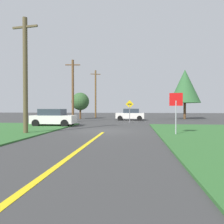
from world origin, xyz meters
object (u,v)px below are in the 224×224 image
car_approaching_junction (130,115)px  direction_sign (130,109)px  oak_tree_left (80,101)px  pine_tree_center (185,86)px  stop_sign (176,105)px  utility_pole_mid (73,90)px  parked_car_near_building (54,118)px  utility_pole_far (96,93)px  utility_pole_near (25,74)px

car_approaching_junction → direction_sign: direction_sign is taller
oak_tree_left → pine_tree_center: pine_tree_center is taller
oak_tree_left → stop_sign: bearing=-58.9°
car_approaching_junction → utility_pole_mid: utility_pole_mid is taller
parked_car_near_building → utility_pole_mid: bearing=89.2°
parked_car_near_building → car_approaching_junction: same height
utility_pole_far → stop_sign: bearing=-67.5°
utility_pole_near → utility_pole_mid: bearing=92.7°
car_approaching_junction → direction_sign: 5.66m
utility_pole_far → direction_sign: (6.53, -13.13, -2.76)m
direction_sign → oak_tree_left: (-8.02, 8.26, 1.13)m
oak_tree_left → pine_tree_center: bearing=5.6°
car_approaching_junction → oak_tree_left: oak_tree_left is taller
utility_pole_far → direction_sign: utility_pole_far is taller
utility_pole_mid → direction_sign: 7.48m
stop_sign → utility_pole_mid: size_ratio=0.35×
parked_car_near_building → direction_sign: size_ratio=1.53×
utility_pole_far → direction_sign: size_ratio=3.27×
stop_sign → utility_pole_far: 25.44m
car_approaching_junction → utility_pole_far: utility_pole_far is taller
direction_sign → pine_tree_center: pine_tree_center is taller
stop_sign → utility_pole_mid: bearing=-36.7°
car_approaching_junction → stop_sign: bearing=103.1°
utility_pole_mid → pine_tree_center: pine_tree_center is taller
pine_tree_center → utility_pole_far: bearing=167.5°
car_approaching_junction → utility_pole_mid: size_ratio=0.52×
stop_sign → car_approaching_junction: 16.22m
car_approaching_junction → direction_sign: size_ratio=1.52×
stop_sign → utility_pole_mid: utility_pole_mid is taller
utility_pole_near → utility_pole_far: bearing=90.2°
stop_sign → oak_tree_left: (-11.19, 18.52, 0.88)m
utility_pole_far → direction_sign: 14.92m
car_approaching_junction → direction_sign: bearing=92.2°
utility_pole_mid → utility_pole_far: utility_pole_far is taller
parked_car_near_building → direction_sign: (6.99, 4.78, 0.81)m
utility_pole_mid → oak_tree_left: size_ratio=1.83×
utility_pole_near → oak_tree_left: utility_pole_near is taller
stop_sign → pine_tree_center: 21.00m
car_approaching_junction → parked_car_near_building: bearing=57.8°
utility_pole_mid → direction_sign: size_ratio=2.93×
utility_pole_far → pine_tree_center: size_ratio=1.10×
direction_sign → utility_pole_mid: bearing=170.1°
utility_pole_near → pine_tree_center: 25.32m
parked_car_near_building → utility_pole_far: (0.46, 17.91, 3.57)m
parked_car_near_building → utility_pole_near: (0.54, -5.91, 3.10)m
direction_sign → utility_pole_far: bearing=116.4°
oak_tree_left → utility_pole_far: bearing=73.0°
parked_car_near_building → utility_pole_mid: size_ratio=0.52×
car_approaching_junction → utility_pole_near: size_ratio=0.52×
parked_car_near_building → direction_sign: direction_sign is taller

